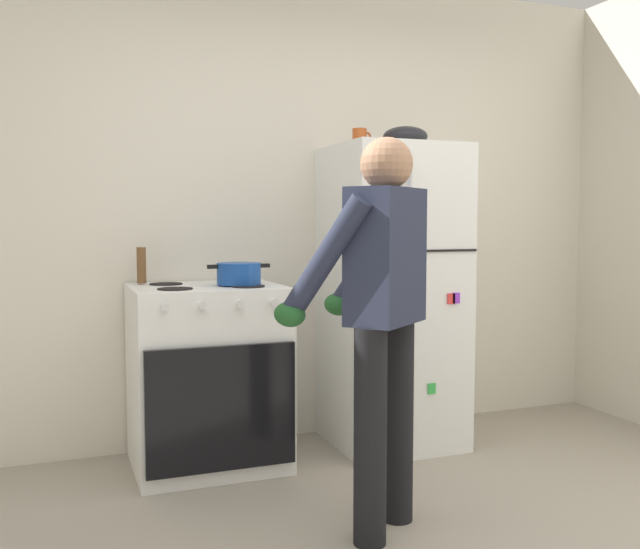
% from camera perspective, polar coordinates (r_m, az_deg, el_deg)
% --- Properties ---
extents(kitchen_wall_back, '(6.00, 0.10, 2.70)m').
position_cam_1_polar(kitchen_wall_back, '(4.12, -3.26, 5.47)').
color(kitchen_wall_back, silver).
rests_on(kitchen_wall_back, ground).
extents(refrigerator, '(0.68, 0.72, 1.69)m').
position_cam_1_polar(refrigerator, '(3.99, 5.84, -1.77)').
color(refrigerator, white).
rests_on(refrigerator, ground).
extents(stove_range, '(0.76, 0.67, 0.95)m').
position_cam_1_polar(stove_range, '(3.70, -9.15, -8.22)').
color(stove_range, white).
rests_on(stove_range, ground).
extents(person_cook, '(0.64, 0.66, 1.60)m').
position_cam_1_polar(person_cook, '(2.82, 4.80, -2.12)').
color(person_cook, black).
rests_on(person_cook, ground).
extents(red_pot, '(0.33, 0.23, 0.11)m').
position_cam_1_polar(red_pot, '(3.62, -6.64, 0.08)').
color(red_pot, '#19479E').
rests_on(red_pot, stove_range).
extents(coffee_mug, '(0.11, 0.08, 0.10)m').
position_cam_1_polar(coffee_mug, '(3.97, 3.28, 11.12)').
color(coffee_mug, '#B24C1E').
rests_on(coffee_mug, refrigerator).
extents(pepper_mill, '(0.05, 0.05, 0.19)m').
position_cam_1_polar(pepper_mill, '(3.78, -14.37, 0.74)').
color(pepper_mill, brown).
rests_on(pepper_mill, stove_range).
extents(mixing_bowl, '(0.25, 0.25, 0.11)m').
position_cam_1_polar(mixing_bowl, '(4.04, 6.97, 11.11)').
color(mixing_bowl, black).
rests_on(mixing_bowl, refrigerator).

